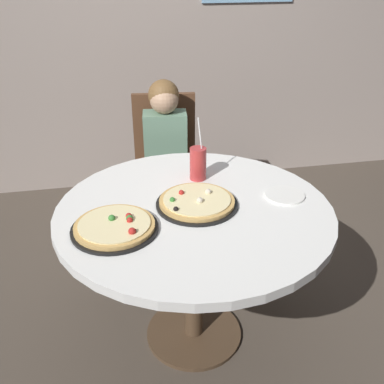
{
  "coord_description": "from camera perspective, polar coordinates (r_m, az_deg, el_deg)",
  "views": [
    {
      "loc": [
        -0.33,
        -1.62,
        1.72
      ],
      "look_at": [
        0.0,
        0.05,
        0.8
      ],
      "focal_mm": 41.42,
      "sensor_mm": 36.0,
      "label": 1
    }
  ],
  "objects": [
    {
      "name": "pizza_cheese",
      "position": [
        1.78,
        -9.89,
        -4.43
      ],
      "size": [
        0.35,
        0.35,
        0.05
      ],
      "color": "black",
      "rests_on": "dining_table"
    },
    {
      "name": "ground_plane",
      "position": [
        2.39,
        0.24,
        -17.76
      ],
      "size": [
        8.0,
        8.0,
        0.0
      ],
      "primitive_type": "plane",
      "color": "#4C4238"
    },
    {
      "name": "dining_table",
      "position": [
        1.97,
        0.28,
        -4.48
      ],
      "size": [
        1.2,
        1.2,
        0.75
      ],
      "color": "white",
      "rests_on": "ground_plane"
    },
    {
      "name": "chair_wooden",
      "position": [
        2.9,
        -3.44,
        4.06
      ],
      "size": [
        0.44,
        0.44,
        0.95
      ],
      "color": "brown",
      "rests_on": "ground_plane"
    },
    {
      "name": "soda_cup",
      "position": [
        2.13,
        0.78,
        3.7
      ],
      "size": [
        0.08,
        0.08,
        0.31
      ],
      "color": "#B73333",
      "rests_on": "dining_table"
    },
    {
      "name": "diner_child",
      "position": [
        2.76,
        -3.27,
        1.63
      ],
      "size": [
        0.29,
        0.42,
        1.08
      ],
      "color": "#3F4766",
      "rests_on": "ground_plane"
    },
    {
      "name": "pizza_veggie",
      "position": [
        1.93,
        0.62,
        -1.3
      ],
      "size": [
        0.36,
        0.36,
        0.05
      ],
      "color": "black",
      "rests_on": "dining_table"
    },
    {
      "name": "plate_small",
      "position": [
        2.05,
        11.84,
        -0.4
      ],
      "size": [
        0.18,
        0.18,
        0.01
      ],
      "primitive_type": "cylinder",
      "color": "white",
      "rests_on": "dining_table"
    }
  ]
}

